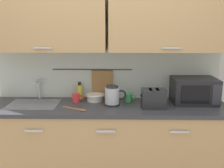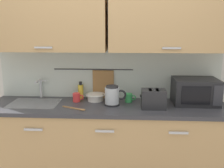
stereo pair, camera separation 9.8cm
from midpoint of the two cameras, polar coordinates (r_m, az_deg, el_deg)
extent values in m
cube|color=tan|center=(2.82, -2.07, -13.95)|extent=(2.50, 0.60, 0.86)
cube|color=#B7B7BC|center=(2.54, -18.46, -10.06)|extent=(0.18, 0.02, 0.02)
cube|color=#B7B7BC|center=(2.40, -2.54, -10.70)|extent=(0.18, 0.02, 0.02)
cube|color=#B7B7BC|center=(2.46, 13.94, -10.52)|extent=(0.18, 0.02, 0.02)
cube|color=#333338|center=(2.65, -2.15, -5.22)|extent=(2.53, 0.63, 0.04)
cube|color=#9EA0A5|center=(2.83, -18.33, -5.22)|extent=(0.52, 0.38, 0.09)
cube|color=silver|center=(2.88, -1.85, 3.85)|extent=(3.70, 0.06, 2.50)
cube|color=beige|center=(2.86, -1.87, 2.25)|extent=(2.50, 0.01, 0.55)
cube|color=tan|center=(2.76, -15.82, 14.45)|extent=(1.23, 0.33, 0.70)
cube|color=#B7B7BC|center=(2.60, -16.52, 7.91)|extent=(0.18, 0.01, 0.02)
cube|color=tan|center=(2.69, 11.88, 14.71)|extent=(1.23, 0.33, 0.70)
cube|color=#B7B7BC|center=(2.53, 12.29, 8.02)|extent=(0.18, 0.01, 0.02)
cylinder|color=#333338|center=(2.85, -5.47, 3.29)|extent=(0.90, 0.01, 0.01)
cube|color=olive|center=(2.87, -3.16, -0.26)|extent=(0.24, 0.02, 0.34)
cylinder|color=#B2B5BA|center=(3.00, -17.11, -1.06)|extent=(0.03, 0.03, 0.22)
cylinder|color=#B2B5BA|center=(2.90, -17.72, 0.48)|extent=(0.02, 0.16, 0.02)
cube|color=#B2B5BA|center=(2.96, -16.49, 0.63)|extent=(0.07, 0.02, 0.01)
cube|color=black|center=(2.82, 17.18, -1.40)|extent=(0.46, 0.34, 0.27)
cube|color=black|center=(2.64, 17.47, -2.33)|extent=(0.29, 0.01, 0.18)
cube|color=#2D2D33|center=(2.71, 21.82, -2.29)|extent=(0.09, 0.01, 0.21)
cylinder|color=black|center=(2.64, -1.04, -4.62)|extent=(0.16, 0.16, 0.02)
cylinder|color=#B2B7BC|center=(2.61, -1.05, -2.65)|extent=(0.15, 0.15, 0.17)
cylinder|color=#262628|center=(2.59, -1.05, -0.62)|extent=(0.13, 0.13, 0.02)
torus|color=black|center=(2.61, 1.00, -2.48)|extent=(0.11, 0.02, 0.11)
cylinder|color=yellow|center=(2.87, -8.30, -1.81)|extent=(0.06, 0.06, 0.16)
cylinder|color=black|center=(2.85, -8.36, 0.10)|extent=(0.03, 0.03, 0.04)
cylinder|color=red|center=(2.77, -9.20, -3.11)|extent=(0.08, 0.08, 0.09)
torus|color=red|center=(2.76, -8.13, -3.08)|extent=(0.06, 0.01, 0.06)
cylinder|color=silver|center=(2.79, -4.93, -3.09)|extent=(0.17, 0.17, 0.07)
torus|color=silver|center=(2.78, -4.94, -2.46)|extent=(0.21, 0.21, 0.01)
cube|color=#232326|center=(2.56, 8.37, -3.28)|extent=(0.24, 0.17, 0.19)
cube|color=black|center=(2.53, 7.65, -1.35)|extent=(0.03, 0.12, 0.01)
cube|color=black|center=(2.54, 9.22, -1.35)|extent=(0.03, 0.12, 0.01)
cube|color=black|center=(2.54, 5.53, -2.67)|extent=(0.02, 0.02, 0.02)
cylinder|color=green|center=(2.74, 2.70, -3.11)|extent=(0.08, 0.08, 0.09)
torus|color=green|center=(2.74, 3.79, -3.07)|extent=(0.06, 0.01, 0.06)
cube|color=#9E7042|center=(2.56, -10.17, -5.46)|extent=(0.21, 0.11, 0.01)
ellipsoid|color=#9E7042|center=(2.48, -7.65, -5.89)|extent=(0.07, 0.06, 0.01)
camera|label=1|loc=(0.05, -91.07, -0.24)|focal=40.23mm
camera|label=2|loc=(0.05, 88.93, 0.24)|focal=40.23mm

